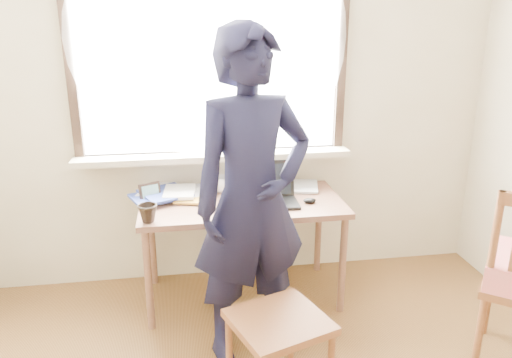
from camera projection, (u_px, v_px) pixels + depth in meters
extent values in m
cube|color=beige|center=(241.00, 98.00, 3.37)|extent=(3.50, 0.02, 2.60)
cube|color=white|center=(211.00, 53.00, 3.24)|extent=(1.70, 0.01, 1.30)
cube|color=black|center=(214.00, 155.00, 3.44)|extent=(1.82, 0.06, 0.06)
cube|color=black|center=(69.00, 55.00, 3.09)|extent=(0.06, 0.06, 1.30)
cube|color=black|center=(342.00, 52.00, 3.35)|extent=(0.06, 0.06, 1.30)
cube|color=beige|center=(214.00, 156.00, 3.37)|extent=(1.85, 0.20, 0.04)
cube|color=white|center=(211.00, 38.00, 3.13)|extent=(1.95, 0.02, 1.65)
cube|color=brown|center=(242.00, 204.00, 3.22)|extent=(1.30, 0.65, 0.04)
cylinder|color=brown|center=(149.00, 280.00, 2.97)|extent=(0.05, 0.05, 0.66)
cylinder|color=brown|center=(152.00, 241.00, 3.50)|extent=(0.05, 0.05, 0.66)
cylinder|color=brown|center=(342.00, 265.00, 3.15)|extent=(0.05, 0.05, 0.66)
cylinder|color=brown|center=(318.00, 230.00, 3.68)|extent=(0.05, 0.05, 0.66)
cube|color=black|center=(269.00, 203.00, 3.16)|extent=(0.37, 0.26, 0.02)
cube|color=black|center=(267.00, 179.00, 3.24)|extent=(0.36, 0.09, 0.24)
cube|color=black|center=(267.00, 179.00, 3.24)|extent=(0.32, 0.07, 0.19)
cube|color=black|center=(270.00, 203.00, 3.15)|extent=(0.32, 0.16, 0.00)
imported|color=white|center=(221.00, 184.00, 3.36)|extent=(0.17, 0.17, 0.11)
imported|color=black|center=(148.00, 213.00, 2.88)|extent=(0.14, 0.14, 0.10)
ellipsoid|color=black|center=(310.00, 201.00, 3.17)|extent=(0.08, 0.06, 0.03)
cube|color=white|center=(238.00, 187.00, 3.45)|extent=(0.32, 0.32, 0.02)
cube|color=white|center=(213.00, 187.00, 3.43)|extent=(0.34, 0.32, 0.02)
cube|color=white|center=(204.00, 196.00, 3.25)|extent=(0.27, 0.25, 0.02)
cube|color=#2E4097|center=(199.00, 192.00, 3.32)|extent=(0.26, 0.29, 0.02)
cube|color=white|center=(168.00, 194.00, 3.28)|extent=(0.23, 0.28, 0.00)
cube|color=white|center=(250.00, 187.00, 3.39)|extent=(0.22, 0.27, 0.01)
cube|color=white|center=(181.00, 192.00, 3.29)|extent=(0.22, 0.25, 0.01)
cube|color=white|center=(215.00, 183.00, 3.45)|extent=(0.30, 0.29, 0.01)
cube|color=white|center=(181.00, 184.00, 3.41)|extent=(0.21, 0.29, 0.02)
imported|color=white|center=(180.00, 194.00, 3.31)|extent=(0.24, 0.29, 0.02)
imported|color=white|center=(289.00, 186.00, 3.46)|extent=(0.26, 0.31, 0.02)
cube|color=black|center=(150.00, 193.00, 3.20)|extent=(0.13, 0.07, 0.11)
cube|color=#4A8139|center=(150.00, 193.00, 3.20)|extent=(0.10, 0.05, 0.08)
cube|color=brown|center=(279.00, 322.00, 2.41)|extent=(0.55, 0.53, 0.04)
cylinder|color=brown|center=(229.00, 351.00, 2.55)|extent=(0.04, 0.04, 0.40)
cylinder|color=brown|center=(291.00, 330.00, 2.71)|extent=(0.04, 0.04, 0.40)
cylinder|color=brown|center=(488.00, 300.00, 2.96)|extent=(0.04, 0.04, 0.45)
cylinder|color=brown|center=(479.00, 335.00, 2.64)|extent=(0.04, 0.04, 0.45)
cylinder|color=brown|center=(494.00, 243.00, 2.46)|extent=(0.04, 0.04, 0.55)
imported|color=black|center=(252.00, 200.00, 2.63)|extent=(0.76, 0.60, 1.82)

